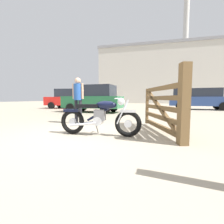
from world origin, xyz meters
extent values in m
plane|color=tan|center=(0.00, 0.00, 0.00)|extent=(80.00, 80.00, 0.00)
torus|color=black|center=(1.10, 0.10, 0.32)|extent=(0.65, 0.17, 0.64)
cylinder|color=silver|center=(1.10, 0.10, 0.32)|extent=(0.19, 0.10, 0.18)
torus|color=black|center=(-0.33, -0.03, 0.32)|extent=(0.65, 0.17, 0.64)
cylinder|color=silver|center=(-0.33, -0.03, 0.32)|extent=(0.19, 0.10, 0.18)
cube|color=silver|center=(1.10, 0.10, 0.62)|extent=(0.37, 0.16, 0.06)
cube|color=black|center=(-0.35, -0.03, 0.61)|extent=(0.41, 0.17, 0.07)
cylinder|color=silver|center=(0.97, 0.16, 0.60)|extent=(0.29, 0.06, 0.58)
cylinder|color=silver|center=(0.98, 0.01, 0.60)|extent=(0.29, 0.06, 0.58)
sphere|color=silver|center=(0.93, 0.08, 0.85)|extent=(0.17, 0.17, 0.17)
cylinder|color=silver|center=(0.85, 0.07, 0.92)|extent=(0.08, 0.62, 0.03)
cylinder|color=black|center=(0.45, 0.04, 0.58)|extent=(0.76, 0.12, 0.47)
ellipsoid|color=black|center=(0.56, 0.05, 0.76)|extent=(0.54, 0.27, 0.20)
cube|color=black|center=(0.11, 0.01, 0.73)|extent=(0.56, 0.25, 0.09)
cube|color=slate|center=(0.40, 0.03, 0.51)|extent=(0.28, 0.20, 0.26)
cylinder|color=silver|center=(0.36, 0.03, 0.36)|extent=(0.24, 0.22, 0.22)
cylinder|color=silver|center=(-0.02, 0.10, 0.28)|extent=(0.70, 0.12, 0.14)
cylinder|color=silver|center=(0.00, -0.10, 0.28)|extent=(0.70, 0.12, 0.14)
cylinder|color=black|center=(0.25, 0.19, 0.16)|extent=(0.04, 0.24, 0.33)
cube|color=brown|center=(2.27, -0.20, 0.80)|extent=(0.24, 0.24, 1.60)
cube|color=brown|center=(1.35, 2.02, 0.65)|extent=(0.11, 0.12, 1.20)
cube|color=brown|center=(1.81, 0.91, 0.15)|extent=(0.99, 2.25, 0.11)
cube|color=brown|center=(1.81, 0.91, 0.41)|extent=(0.99, 2.25, 0.11)
cube|color=brown|center=(1.81, 0.91, 0.67)|extent=(0.99, 2.25, 0.11)
cube|color=brown|center=(1.81, 0.91, 0.93)|extent=(0.99, 2.25, 0.11)
cube|color=brown|center=(1.81, 0.91, 1.19)|extent=(0.99, 2.25, 0.11)
cube|color=brown|center=(1.81, 0.91, 0.65)|extent=(0.91, 2.06, 1.08)
cylinder|color=black|center=(-0.95, 1.46, 0.43)|extent=(0.12, 0.12, 0.86)
cylinder|color=black|center=(-1.13, 1.47, 0.43)|extent=(0.12, 0.12, 0.86)
cylinder|color=#234C93|center=(-1.04, 1.47, 1.15)|extent=(0.30, 0.30, 0.58)
cylinder|color=tan|center=(-0.85, 1.45, 1.18)|extent=(0.08, 0.08, 0.55)
cylinder|color=tan|center=(-1.23, 1.48, 1.18)|extent=(0.08, 0.08, 0.55)
sphere|color=tan|center=(-1.04, 1.47, 1.55)|extent=(0.22, 0.22, 0.22)
cylinder|color=black|center=(-7.62, 8.01, 0.30)|extent=(0.63, 0.30, 0.60)
cylinder|color=black|center=(-7.93, 9.62, 0.30)|extent=(0.63, 0.30, 0.60)
cylinder|color=black|center=(-5.26, 8.46, 0.30)|extent=(0.63, 0.30, 0.60)
cylinder|color=black|center=(-5.57, 10.07, 0.30)|extent=(0.63, 0.30, 0.60)
cube|color=red|center=(-6.60, 9.04, 0.68)|extent=(4.14, 2.35, 0.76)
cube|color=#232833|center=(-6.35, 9.09, 1.42)|extent=(2.64, 1.95, 0.72)
cylinder|color=black|center=(-3.78, 13.64, 0.32)|extent=(0.64, 0.22, 0.64)
cylinder|color=black|center=(-3.80, 11.88, 0.32)|extent=(0.64, 0.22, 0.64)
cylinder|color=black|center=(-6.77, 13.67, 0.32)|extent=(0.64, 0.22, 0.64)
cylinder|color=black|center=(-6.80, 11.91, 0.32)|extent=(0.64, 0.22, 0.64)
cube|color=beige|center=(-5.29, 12.78, 0.69)|extent=(4.72, 1.82, 0.74)
cube|color=#232833|center=(-5.59, 12.78, 1.40)|extent=(3.52, 1.64, 0.68)
cylinder|color=black|center=(-3.82, 5.20, 0.30)|extent=(0.60, 0.19, 0.60)
cylinder|color=black|center=(-3.81, 6.84, 0.30)|extent=(0.60, 0.19, 0.60)
cylinder|color=black|center=(-1.42, 5.19, 0.30)|extent=(0.60, 0.19, 0.60)
cylinder|color=black|center=(-1.41, 6.83, 0.30)|extent=(0.60, 0.19, 0.60)
cube|color=#23663D|center=(-2.61, 6.02, 0.68)|extent=(3.91, 1.65, 0.76)
cube|color=#232833|center=(-2.36, 6.02, 1.42)|extent=(2.40, 1.53, 0.72)
cylinder|color=black|center=(6.23, 11.94, 0.32)|extent=(0.65, 0.23, 0.64)
cylinder|color=black|center=(6.19, 10.18, 0.32)|extent=(0.65, 0.23, 0.64)
cylinder|color=black|center=(3.24, 12.02, 0.32)|extent=(0.65, 0.23, 0.64)
cylinder|color=black|center=(3.19, 10.26, 0.32)|extent=(0.65, 0.23, 0.64)
cube|color=#2D4784|center=(4.71, 11.10, 0.69)|extent=(4.75, 1.89, 0.74)
cube|color=#232833|center=(4.41, 11.11, 1.40)|extent=(3.54, 1.69, 0.68)
cube|color=beige|center=(0.24, 33.05, 5.32)|extent=(23.54, 15.03, 10.64)
cube|color=gray|center=(0.24, 33.05, 10.89)|extent=(23.86, 15.35, 0.50)
cylinder|color=beige|center=(5.87, 33.48, 16.37)|extent=(1.10, 1.10, 11.46)
camera|label=1|loc=(1.89, -3.51, 0.92)|focal=25.06mm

